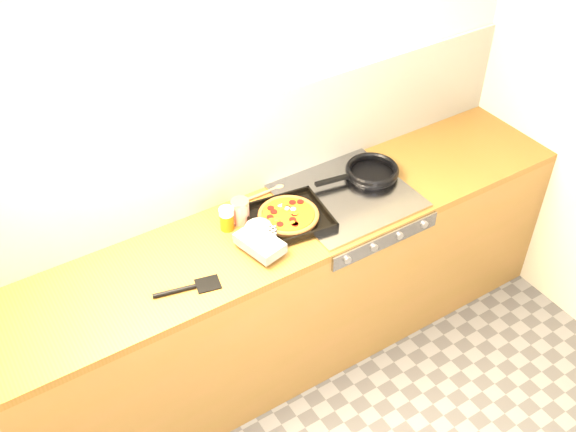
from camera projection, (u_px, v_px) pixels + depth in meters
room_shell at (234, 154)px, 3.10m from camera, size 3.20×3.20×3.20m
counter_run at (269, 297)px, 3.36m from camera, size 3.20×0.62×0.90m
stovetop at (347, 196)px, 3.25m from camera, size 0.60×0.56×0.02m
pizza_on_tray at (280, 222)px, 3.05m from camera, size 0.50×0.40×0.06m
frying_pan at (371, 172)px, 3.35m from camera, size 0.46×0.31×0.04m
tomato_can at (240, 211)px, 3.08m from camera, size 0.11×0.11×0.12m
juice_glass at (227, 219)px, 3.04m from camera, size 0.08×0.08×0.11m
wooden_spoon at (263, 193)px, 3.26m from camera, size 0.30×0.04×0.02m
black_spatula at (188, 288)px, 2.78m from camera, size 0.29×0.11×0.02m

